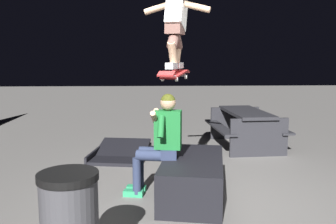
# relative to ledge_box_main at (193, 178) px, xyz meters

# --- Properties ---
(ground_plane) EXTENTS (40.00, 40.00, 0.00)m
(ground_plane) POSITION_rel_ledge_box_main_xyz_m (-0.29, -0.15, -0.26)
(ground_plane) COLOR slate
(ledge_box_main) EXTENTS (1.64, 1.03, 0.52)m
(ledge_box_main) POSITION_rel_ledge_box_main_xyz_m (0.00, 0.00, 0.00)
(ledge_box_main) COLOR black
(ledge_box_main) RESTS_ON ground
(person_sitting_on_ledge) EXTENTS (0.60, 0.78, 1.36)m
(person_sitting_on_ledge) POSITION_rel_ledge_box_main_xyz_m (0.08, 0.43, 0.50)
(person_sitting_on_ledge) COLOR #2D3856
(person_sitting_on_ledge) RESTS_ON ground
(skateboard) EXTENTS (1.03, 0.49, 0.13)m
(skateboard) POSITION_rel_ledge_box_main_xyz_m (0.22, 0.23, 1.34)
(skateboard) COLOR #B72D2D
(skater_airborne) EXTENTS (0.64, 0.87, 1.12)m
(skater_airborne) POSITION_rel_ledge_box_main_xyz_m (0.27, 0.21, 2.02)
(skater_airborne) COLOR white
(kicker_ramp) EXTENTS (1.36, 1.14, 0.31)m
(kicker_ramp) POSITION_rel_ledge_box_main_xyz_m (2.00, 1.11, -0.21)
(kicker_ramp) COLOR black
(kicker_ramp) RESTS_ON ground
(picnic_table_back) EXTENTS (1.78, 1.44, 0.75)m
(picnic_table_back) POSITION_rel_ledge_box_main_xyz_m (2.68, -1.40, 0.24)
(picnic_table_back) COLOR #28282D
(picnic_table_back) RESTS_ON ground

